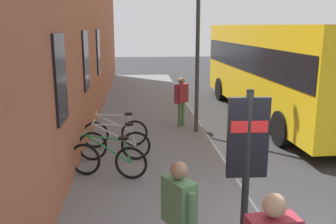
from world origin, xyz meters
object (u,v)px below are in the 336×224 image
bicycle_leaning_wall (114,145)px  street_lamp (198,25)px  bicycle_by_door (108,160)px  city_bus (277,65)px  bicycle_under_window (115,133)px  pedestrian_by_facade (181,97)px  pedestrian_crossing_street (179,210)px  transit_info_sign (247,149)px

bicycle_leaning_wall → street_lamp: 4.38m
bicycle_by_door → city_bus: city_bus is taller
bicycle_under_window → street_lamp: street_lamp is taller
city_bus → pedestrian_by_facade: size_ratio=6.63×
street_lamp → pedestrian_crossing_street: bearing=169.0°
city_bus → transit_info_sign: bearing=156.8°
transit_info_sign → city_bus: city_bus is taller
bicycle_leaning_wall → bicycle_by_door: bearing=175.5°
bicycle_leaning_wall → bicycle_under_window: 1.03m
bicycle_leaning_wall → pedestrian_by_facade: 3.67m
city_bus → pedestrian_by_facade: city_bus is taller
city_bus → pedestrian_crossing_street: city_bus is taller
transit_info_sign → street_lamp: size_ratio=0.44×
bicycle_leaning_wall → bicycle_under_window: bearing=1.9°
transit_info_sign → street_lamp: 6.59m
city_bus → street_lamp: size_ratio=1.93×
bicycle_by_door → transit_info_sign: bearing=-145.0°
bicycle_by_door → street_lamp: (3.37, -2.46, 2.84)m
transit_info_sign → pedestrian_by_facade: 7.10m
bicycle_by_door → pedestrian_crossing_street: 3.69m
bicycle_leaning_wall → pedestrian_by_facade: pedestrian_by_facade is taller
bicycle_under_window → pedestrian_crossing_street: 5.66m
bicycle_by_door → bicycle_leaning_wall: (1.04, -0.08, 0.00)m
bicycle_by_door → bicycle_leaning_wall: 1.04m
bicycle_under_window → city_bus: 6.83m
pedestrian_crossing_street → bicycle_by_door: bearing=18.1°
bicycle_by_door → pedestrian_by_facade: 4.60m
bicycle_by_door → pedestrian_crossing_street: bearing=-161.9°
bicycle_by_door → bicycle_under_window: 2.06m
bicycle_under_window → street_lamp: bearing=-61.5°
pedestrian_crossing_street → street_lamp: size_ratio=0.30×
bicycle_leaning_wall → city_bus: 7.38m
bicycle_by_door → city_bus: bearing=-46.2°
bicycle_by_door → bicycle_leaning_wall: bearing=-4.5°
bicycle_by_door → street_lamp: bearing=-36.1°
city_bus → pedestrian_crossing_street: size_ratio=6.53×
transit_info_sign → pedestrian_crossing_street: bearing=115.2°
pedestrian_by_facade → bicycle_by_door: bearing=152.9°
bicycle_under_window → pedestrian_by_facade: 2.91m
bicycle_by_door → bicycle_under_window: bearing=-1.3°
bicycle_leaning_wall → pedestrian_by_facade: size_ratio=1.11×
bicycle_under_window → street_lamp: size_ratio=0.32×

